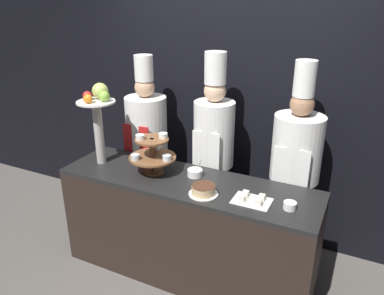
# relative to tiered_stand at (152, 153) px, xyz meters

# --- Properties ---
(ground_plane) EXTENTS (14.00, 14.00, 0.00)m
(ground_plane) POSITION_rel_tiered_stand_xyz_m (0.32, -0.31, -1.09)
(ground_plane) COLOR #5B5651
(wall_back) EXTENTS (10.00, 0.06, 2.80)m
(wall_back) POSITION_rel_tiered_stand_xyz_m (0.32, 0.89, 0.31)
(wall_back) COLOR black
(wall_back) RESTS_ON ground_plane
(buffet_counter) EXTENTS (2.14, 0.60, 0.91)m
(buffet_counter) POSITION_rel_tiered_stand_xyz_m (0.32, -0.01, -0.63)
(buffet_counter) COLOR black
(buffet_counter) RESTS_ON ground_plane
(tiered_stand) EXTENTS (0.39, 0.39, 0.34)m
(tiered_stand) POSITION_rel_tiered_stand_xyz_m (0.00, 0.00, 0.00)
(tiered_stand) COLOR brown
(tiered_stand) RESTS_ON buffet_counter
(fruit_pedestal) EXTENTS (0.32, 0.32, 0.70)m
(fruit_pedestal) POSITION_rel_tiered_stand_xyz_m (-0.52, -0.00, 0.30)
(fruit_pedestal) COLOR #B2ADA8
(fruit_pedestal) RESTS_ON buffet_counter
(cake_round) EXTENTS (0.22, 0.22, 0.08)m
(cake_round) POSITION_rel_tiered_stand_xyz_m (0.54, -0.16, -0.14)
(cake_round) COLOR white
(cake_round) RESTS_ON buffet_counter
(cup_white) EXTENTS (0.09, 0.09, 0.05)m
(cup_white) POSITION_rel_tiered_stand_xyz_m (1.16, -0.08, -0.15)
(cup_white) COLOR white
(cup_white) RESTS_ON buffet_counter
(cake_square_tray) EXTENTS (0.27, 0.20, 0.05)m
(cake_square_tray) POSITION_rel_tiered_stand_xyz_m (0.89, -0.10, -0.16)
(cake_square_tray) COLOR white
(cake_square_tray) RESTS_ON buffet_counter
(serving_bowl_far) EXTENTS (0.12, 0.12, 0.16)m
(serving_bowl_far) POSITION_rel_tiered_stand_xyz_m (0.35, 0.09, -0.15)
(serving_bowl_far) COLOR white
(serving_bowl_far) RESTS_ON buffet_counter
(chef_left) EXTENTS (0.40, 0.40, 1.79)m
(chef_left) POSITION_rel_tiered_stand_xyz_m (-0.38, 0.51, -0.13)
(chef_left) COLOR #28282D
(chef_left) RESTS_ON ground_plane
(chef_center_left) EXTENTS (0.36, 0.36, 1.87)m
(chef_center_left) POSITION_rel_tiered_stand_xyz_m (0.33, 0.51, -0.08)
(chef_center_left) COLOR #28282D
(chef_center_left) RESTS_ON ground_plane
(chef_center_right) EXTENTS (0.41, 0.41, 1.85)m
(chef_center_right) POSITION_rel_tiered_stand_xyz_m (1.07, 0.51, -0.11)
(chef_center_right) COLOR #28282D
(chef_center_right) RESTS_ON ground_plane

